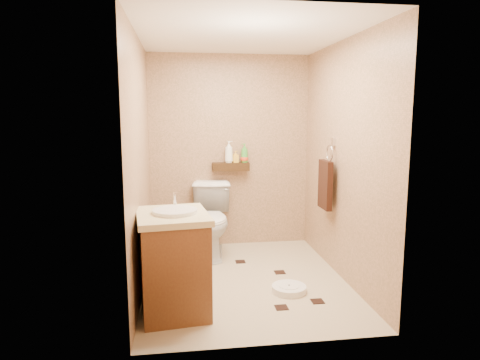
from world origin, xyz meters
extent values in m
plane|color=tan|center=(0.00, 0.00, 0.00)|extent=(2.50, 2.50, 0.00)
cube|color=tan|center=(0.00, 1.25, 1.20)|extent=(2.00, 0.04, 2.40)
cube|color=tan|center=(0.00, -1.25, 1.20)|extent=(2.00, 0.04, 2.40)
cube|color=tan|center=(-1.00, 0.00, 1.20)|extent=(0.04, 2.50, 2.40)
cube|color=tan|center=(1.00, 0.00, 1.20)|extent=(0.04, 2.50, 2.40)
cube|color=white|center=(0.00, 0.00, 2.40)|extent=(2.00, 2.50, 0.02)
cube|color=#3B2610|center=(0.00, 1.17, 1.02)|extent=(0.46, 0.14, 0.10)
cube|color=black|center=(-0.42, -0.14, 0.00)|extent=(0.11, 0.11, 0.01)
cube|color=black|center=(0.40, 0.15, 0.00)|extent=(0.11, 0.11, 0.01)
cube|color=black|center=(0.22, -0.67, 0.00)|extent=(0.11, 0.11, 0.01)
cube|color=black|center=(-0.60, 0.50, 0.00)|extent=(0.11, 0.11, 0.01)
cube|color=black|center=(0.57, -0.59, 0.00)|extent=(0.11, 0.11, 0.01)
cube|color=black|center=(0.03, 0.54, 0.00)|extent=(0.11, 0.11, 0.01)
imported|color=white|center=(-0.28, 0.83, 0.42)|extent=(0.54, 0.87, 0.85)
cube|color=brown|center=(-0.70, -0.59, 0.40)|extent=(0.61, 0.72, 0.81)
cube|color=beige|center=(-0.70, -0.59, 0.83)|extent=(0.66, 0.77, 0.05)
cylinder|color=silver|center=(-0.68, -0.59, 0.86)|extent=(0.37, 0.37, 0.05)
cylinder|color=silver|center=(-0.68, -0.36, 0.93)|extent=(0.03, 0.03, 0.12)
cylinder|color=white|center=(0.37, -0.35, 0.03)|extent=(0.43, 0.43, 0.06)
cylinder|color=white|center=(0.37, -0.35, 0.06)|extent=(0.20, 0.20, 0.01)
cylinder|color=#18635A|center=(-0.82, 0.92, 0.06)|extent=(0.10, 0.10, 0.11)
cylinder|color=white|center=(-0.82, 0.92, 0.26)|extent=(0.02, 0.02, 0.32)
sphere|color=white|center=(-0.82, 0.92, 0.41)|extent=(0.08, 0.08, 0.08)
cube|color=silver|center=(0.98, 0.25, 1.38)|extent=(0.03, 0.06, 0.08)
torus|color=silver|center=(0.95, 0.25, 1.26)|extent=(0.02, 0.19, 0.19)
cube|color=#321A0F|center=(0.91, 0.25, 0.92)|extent=(0.06, 0.30, 0.52)
cylinder|color=white|center=(-0.94, 0.65, 0.60)|extent=(0.11, 0.11, 0.11)
cylinder|color=silver|center=(-0.98, 0.65, 0.66)|extent=(0.04, 0.02, 0.02)
imported|color=white|center=(-0.02, 1.17, 1.21)|extent=(0.13, 0.13, 0.27)
imported|color=yellow|center=(0.06, 1.17, 1.14)|extent=(0.08, 0.08, 0.15)
imported|color=red|center=(0.17, 1.17, 1.13)|extent=(0.12, 0.12, 0.13)
imported|color=green|center=(0.17, 1.17, 1.19)|extent=(0.12, 0.12, 0.24)
camera|label=1|loc=(-0.63, -4.09, 1.67)|focal=32.00mm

